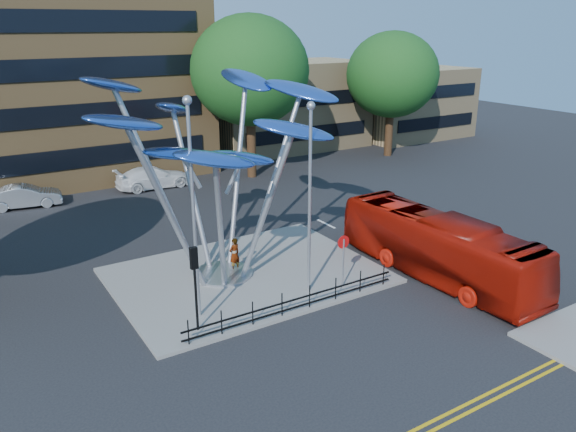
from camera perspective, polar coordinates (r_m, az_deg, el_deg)
ground at (r=22.77m, az=5.33°, el=-11.04°), size 120.00×120.00×0.00m
traffic_island at (r=26.75m, az=-4.21°, el=-6.02°), size 12.00×9.00×0.15m
double_yellow_near at (r=19.19m, az=16.79°, el=-18.26°), size 40.00×0.12×0.01m
double_yellow_far at (r=19.04m, az=17.49°, el=-18.67°), size 40.00×0.12×0.01m
low_building_near at (r=54.04m, az=-0.30°, el=11.18°), size 15.00×8.00×8.00m
low_building_far at (r=61.11m, az=12.18°, el=11.21°), size 12.00×8.00×7.00m
tree_right at (r=42.73m, az=-3.90°, el=14.50°), size 8.80×8.80×12.11m
tree_far at (r=50.93m, az=10.55°, el=13.91°), size 8.00×8.00×10.81m
leaf_sculpture at (r=24.81m, az=-7.54°, el=8.40°), size 12.72×9.54×9.51m
street_lamp_left at (r=21.38m, az=-9.69°, el=2.39°), size 0.36×0.36×8.80m
street_lamp_right at (r=23.30m, az=2.24°, el=3.38°), size 0.36×0.36×8.30m
traffic_light_island at (r=21.28m, az=-9.48°, el=-5.56°), size 0.28×0.18×3.42m
no_entry_sign_island at (r=24.85m, az=5.64°, el=-3.70°), size 0.60×0.10×2.45m
pedestrian_railing_front at (r=23.21m, az=0.82°, el=-8.78°), size 10.00×0.06×1.00m
red_bus at (r=27.06m, az=14.97°, el=-3.02°), size 2.75×10.93×3.03m
pedestrian at (r=26.80m, az=-5.46°, el=-3.90°), size 0.68×0.53×1.65m
parked_car_mid at (r=40.16m, az=-25.17°, el=1.82°), size 4.68×2.28×1.48m
parked_car_right at (r=41.89m, az=-13.52°, el=3.84°), size 5.37×2.23×1.55m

